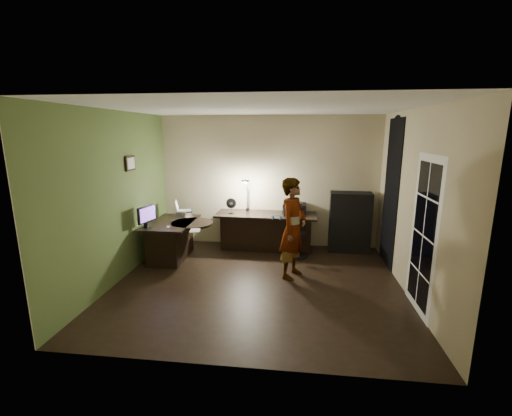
# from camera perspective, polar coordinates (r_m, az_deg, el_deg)

# --- Properties ---
(floor) EXTENTS (4.50, 4.00, 0.01)m
(floor) POSITION_cam_1_polar(r_m,az_deg,el_deg) (5.60, 0.24, -12.51)
(floor) COLOR black
(floor) RESTS_ON ground
(ceiling) EXTENTS (4.50, 4.00, 0.01)m
(ceiling) POSITION_cam_1_polar(r_m,az_deg,el_deg) (5.08, 0.27, 16.39)
(ceiling) COLOR silver
(ceiling) RESTS_ON floor
(wall_back) EXTENTS (4.50, 0.01, 2.70)m
(wall_back) POSITION_cam_1_polar(r_m,az_deg,el_deg) (7.14, 2.12, 4.37)
(wall_back) COLOR #BFB089
(wall_back) RESTS_ON floor
(wall_front) EXTENTS (4.50, 0.01, 2.70)m
(wall_front) POSITION_cam_1_polar(r_m,az_deg,el_deg) (3.25, -3.84, -5.70)
(wall_front) COLOR #BFB089
(wall_front) RESTS_ON floor
(wall_left) EXTENTS (0.01, 4.00, 2.70)m
(wall_left) POSITION_cam_1_polar(r_m,az_deg,el_deg) (5.87, -22.19, 1.65)
(wall_left) COLOR #BFB089
(wall_left) RESTS_ON floor
(wall_right) EXTENTS (0.01, 4.00, 2.70)m
(wall_right) POSITION_cam_1_polar(r_m,az_deg,el_deg) (5.40, 24.76, 0.55)
(wall_right) COLOR #BFB089
(wall_right) RESTS_ON floor
(green_wall_overlay) EXTENTS (0.00, 4.00, 2.70)m
(green_wall_overlay) POSITION_cam_1_polar(r_m,az_deg,el_deg) (5.86, -22.06, 1.65)
(green_wall_overlay) COLOR #4B632E
(green_wall_overlay) RESTS_ON floor
(arched_doorway) EXTENTS (0.01, 0.90, 2.60)m
(arched_doorway) POSITION_cam_1_polar(r_m,az_deg,el_deg) (6.49, 21.57, 2.23)
(arched_doorway) COLOR black
(arched_doorway) RESTS_ON floor
(french_door) EXTENTS (0.02, 0.92, 2.10)m
(french_door) POSITION_cam_1_polar(r_m,az_deg,el_deg) (4.96, 26.13, -4.16)
(french_door) COLOR white
(french_door) RESTS_ON floor
(framed_picture) EXTENTS (0.04, 0.30, 0.25)m
(framed_picture) POSITION_cam_1_polar(r_m,az_deg,el_deg) (6.18, -20.29, 7.01)
(framed_picture) COLOR black
(framed_picture) RESTS_ON wall_left
(desk_left) EXTENTS (0.78, 1.26, 0.73)m
(desk_left) POSITION_cam_1_polar(r_m,az_deg,el_deg) (6.68, -13.69, -5.25)
(desk_left) COLOR black
(desk_left) RESTS_ON floor
(desk_right) EXTENTS (2.03, 0.76, 0.76)m
(desk_right) POSITION_cam_1_polar(r_m,az_deg,el_deg) (6.98, 1.67, -3.99)
(desk_right) COLOR black
(desk_right) RESTS_ON floor
(cabinet) EXTENTS (0.82, 0.44, 1.20)m
(cabinet) POSITION_cam_1_polar(r_m,az_deg,el_deg) (7.10, 15.36, -2.28)
(cabinet) COLOR black
(cabinet) RESTS_ON floor
(laptop_stand) EXTENTS (0.30, 0.27, 0.10)m
(laptop_stand) POSITION_cam_1_polar(r_m,az_deg,el_deg) (7.02, -11.94, -0.89)
(laptop_stand) COLOR silver
(laptop_stand) RESTS_ON desk_left
(laptop) EXTENTS (0.37, 0.35, 0.21)m
(laptop) POSITION_cam_1_polar(r_m,az_deg,el_deg) (6.99, -12.00, 0.34)
(laptop) COLOR silver
(laptop) RESTS_ON laptop_stand
(monitor) EXTENTS (0.19, 0.45, 0.29)m
(monitor) POSITION_cam_1_polar(r_m,az_deg,el_deg) (6.24, -17.85, -2.01)
(monitor) COLOR black
(monitor) RESTS_ON desk_left
(mouse) EXTENTS (0.08, 0.09, 0.03)m
(mouse) POSITION_cam_1_polar(r_m,az_deg,el_deg) (6.22, -14.45, -3.10)
(mouse) COLOR silver
(mouse) RESTS_ON desk_left
(phone) EXTENTS (0.07, 0.14, 0.01)m
(phone) POSITION_cam_1_polar(r_m,az_deg,el_deg) (6.63, -11.21, -2.07)
(phone) COLOR black
(phone) RESTS_ON desk_left
(pen) EXTENTS (0.02, 0.14, 0.01)m
(pen) POSITION_cam_1_polar(r_m,az_deg,el_deg) (6.80, -13.79, -1.81)
(pen) COLOR black
(pen) RESTS_ON desk_left
(speaker) EXTENTS (0.09, 0.09, 0.19)m
(speaker) POSITION_cam_1_polar(r_m,az_deg,el_deg) (6.29, -17.93, -2.41)
(speaker) COLOR black
(speaker) RESTS_ON desk_left
(notepad) EXTENTS (0.20, 0.25, 0.01)m
(notepad) POSITION_cam_1_polar(r_m,az_deg,el_deg) (5.95, -10.14, -3.71)
(notepad) COLOR silver
(notepad) RESTS_ON desk_left
(desk_fan) EXTENTS (0.23, 0.16, 0.31)m
(desk_fan) POSITION_cam_1_polar(r_m,az_deg,el_deg) (6.89, -4.15, 0.38)
(desk_fan) COLOR black
(desk_fan) RESTS_ON desk_right
(headphones) EXTENTS (0.20, 0.14, 0.09)m
(headphones) POSITION_cam_1_polar(r_m,az_deg,el_deg) (6.44, 3.44, -1.51)
(headphones) COLOR navy
(headphones) RESTS_ON desk_right
(printer) EXTENTS (0.47, 0.37, 0.21)m
(printer) POSITION_cam_1_polar(r_m,az_deg,el_deg) (7.00, 6.44, 0.08)
(printer) COLOR black
(printer) RESTS_ON desk_right
(desk_lamp) EXTENTS (0.21, 0.35, 0.73)m
(desk_lamp) POSITION_cam_1_polar(r_m,az_deg,el_deg) (7.05, -1.46, 2.42)
(desk_lamp) COLOR black
(desk_lamp) RESTS_ON desk_right
(office_chair) EXTENTS (0.64, 0.64, 0.92)m
(office_chair) POSITION_cam_1_polar(r_m,az_deg,el_deg) (6.64, 6.60, -4.18)
(office_chair) COLOR black
(office_chair) RESTS_ON floor
(person) EXTENTS (0.60, 0.70, 1.66)m
(person) POSITION_cam_1_polar(r_m,az_deg,el_deg) (5.61, 6.20, -3.40)
(person) COLOR #D8A88C
(person) RESTS_ON floor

